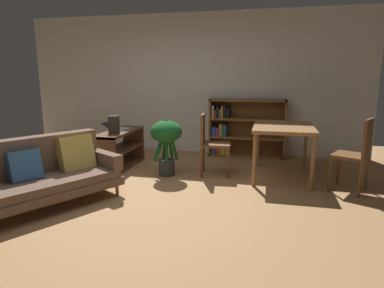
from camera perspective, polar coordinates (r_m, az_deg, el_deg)
name	(u,v)px	position (r m, az deg, el deg)	size (l,w,h in m)	color
ground_plane	(141,196)	(4.40, -8.74, -8.75)	(8.16, 8.16, 0.00)	#A87A4C
back_wall_panel	(190,84)	(6.70, -0.32, 10.18)	(6.80, 0.10, 2.70)	silver
fabric_couch	(43,173)	(4.37, -24.12, -4.52)	(1.51, 1.85, 0.80)	olive
media_console	(120,149)	(5.73, -12.21, -0.82)	(0.40, 1.17, 0.62)	#56351E
open_laptop	(117,128)	(5.84, -12.74, 2.73)	(0.43, 0.32, 0.11)	silver
desk_speaker	(114,125)	(5.44, -13.23, 3.26)	(0.18, 0.18, 0.28)	#2D2823
potted_floor_plant	(166,138)	(5.10, -4.43, 1.05)	(0.48, 0.48, 0.88)	#333338
dining_table	(283,131)	(5.14, 15.34, 2.09)	(0.86, 1.16, 0.80)	olive
dining_chair_near	(357,151)	(4.85, 26.41, -1.14)	(0.55, 0.55, 0.99)	brown
dining_chair_far	(211,141)	(5.13, 3.26, 0.50)	(0.48, 0.43, 0.95)	brown
bookshelf	(242,128)	(6.43, 8.52, 2.70)	(1.41, 0.33, 1.09)	brown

